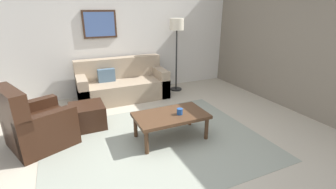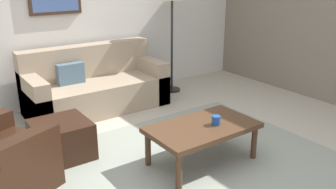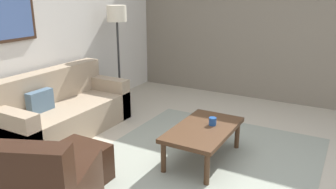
{
  "view_description": "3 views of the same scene",
  "coord_description": "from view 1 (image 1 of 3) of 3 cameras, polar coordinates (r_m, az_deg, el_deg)",
  "views": [
    {
      "loc": [
        -1.14,
        -2.96,
        1.94
      ],
      "look_at": [
        0.36,
        0.35,
        0.61
      ],
      "focal_mm": 25.47,
      "sensor_mm": 36.0,
      "label": 1
    },
    {
      "loc": [
        -1.93,
        -2.47,
        1.89
      ],
      "look_at": [
        0.01,
        0.28,
        0.72
      ],
      "focal_mm": 38.57,
      "sensor_mm": 36.0,
      "label": 2
    },
    {
      "loc": [
        -3.1,
        -1.38,
        1.95
      ],
      "look_at": [
        -0.02,
        0.35,
        0.84
      ],
      "focal_mm": 35.9,
      "sensor_mm": 36.0,
      "label": 3
    }
  ],
  "objects": [
    {
      "name": "coffee_table",
      "position": [
        3.67,
        0.65,
        -5.43
      ],
      "size": [
        1.1,
        0.64,
        0.41
      ],
      "color": "#472D1C",
      "rests_on": "ground_plane"
    },
    {
      "name": "rear_partition",
      "position": [
        5.7,
        -13.16,
        14.2
      ],
      "size": [
        6.0,
        0.12,
        2.8
      ],
      "primitive_type": "cube",
      "color": "silver",
      "rests_on": "ground_plane"
    },
    {
      "name": "couch_main",
      "position": [
        5.47,
        -10.94,
        2.3
      ],
      "size": [
        1.92,
        0.85,
        0.88
      ],
      "color": "gray",
      "rests_on": "ground_plane"
    },
    {
      "name": "ground_plane",
      "position": [
        3.72,
        -2.94,
        -11.35
      ],
      "size": [
        8.0,
        8.0,
        0.0
      ],
      "primitive_type": "plane",
      "color": "#B2A893"
    },
    {
      "name": "framed_artwork",
      "position": [
        5.55,
        -16.03,
        15.86
      ],
      "size": [
        0.71,
        0.04,
        0.59
      ],
      "color": "#382316"
    },
    {
      "name": "area_rug",
      "position": [
        3.72,
        -2.94,
        -11.3
      ],
      "size": [
        3.23,
        2.52,
        0.01
      ],
      "primitive_type": "cube",
      "color": "gray",
      "rests_on": "ground_plane"
    },
    {
      "name": "armchair_leather",
      "position": [
        3.99,
        -29.26,
        -6.86
      ],
      "size": [
        1.05,
        1.05,
        0.95
      ],
      "color": "black",
      "rests_on": "ground_plane"
    },
    {
      "name": "stone_feature_panel",
      "position": [
        5.12,
        30.51,
        11.36
      ],
      "size": [
        0.12,
        5.2,
        2.8
      ],
      "primitive_type": "cube",
      "color": "slate",
      "rests_on": "ground_plane"
    },
    {
      "name": "lamp_standing",
      "position": [
        5.67,
        2.1,
        14.75
      ],
      "size": [
        0.32,
        0.32,
        1.71
      ],
      "color": "black",
      "rests_on": "ground_plane"
    },
    {
      "name": "ottoman",
      "position": [
        4.31,
        -18.72,
        -4.87
      ],
      "size": [
        0.56,
        0.56,
        0.4
      ],
      "primitive_type": "cube",
      "color": "black",
      "rests_on": "ground_plane"
    },
    {
      "name": "cup",
      "position": [
        3.63,
        2.82,
        -4.07
      ],
      "size": [
        0.09,
        0.09,
        0.09
      ],
      "primitive_type": "cylinder",
      "color": "#1E478C",
      "rests_on": "coffee_table"
    }
  ]
}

